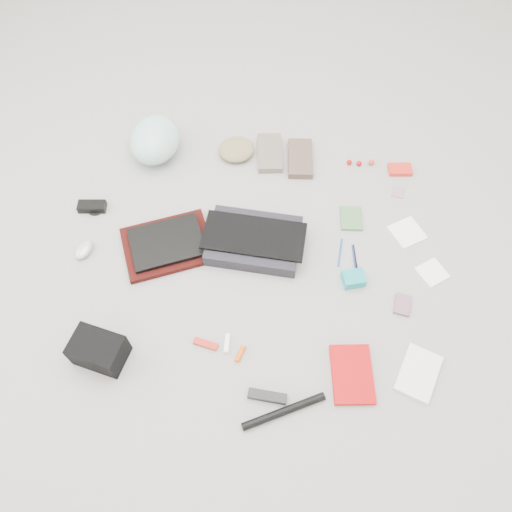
{
  "coord_description": "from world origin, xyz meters",
  "views": [
    {
      "loc": [
        0.05,
        -1.06,
        1.82
      ],
      "look_at": [
        0.0,
        0.0,
        0.05
      ],
      "focal_mm": 35.0,
      "sensor_mm": 36.0,
      "label": 1
    }
  ],
  "objects_px": {
    "messenger_bag": "(254,241)",
    "book_red": "(352,374)",
    "bike_helmet": "(155,140)",
    "laptop": "(167,242)",
    "camera_bag": "(99,350)",
    "accordion_wallet": "(353,279)"
  },
  "relations": [
    {
      "from": "bike_helmet",
      "to": "messenger_bag",
      "type": "bearing_deg",
      "value": -39.62
    },
    {
      "from": "laptop",
      "to": "book_red",
      "type": "xyz_separation_m",
      "value": [
        0.76,
        -0.53,
        -0.02
      ]
    },
    {
      "from": "bike_helmet",
      "to": "camera_bag",
      "type": "bearing_deg",
      "value": -86.7
    },
    {
      "from": "laptop",
      "to": "accordion_wallet",
      "type": "xyz_separation_m",
      "value": [
        0.79,
        -0.13,
        -0.01
      ]
    },
    {
      "from": "laptop",
      "to": "book_red",
      "type": "bearing_deg",
      "value": -54.74
    },
    {
      "from": "bike_helmet",
      "to": "camera_bag",
      "type": "height_order",
      "value": "bike_helmet"
    },
    {
      "from": "messenger_bag",
      "to": "bike_helmet",
      "type": "height_order",
      "value": "bike_helmet"
    },
    {
      "from": "book_red",
      "to": "laptop",
      "type": "bearing_deg",
      "value": 141.7
    },
    {
      "from": "laptop",
      "to": "bike_helmet",
      "type": "bearing_deg",
      "value": 82.95
    },
    {
      "from": "messenger_bag",
      "to": "book_red",
      "type": "distance_m",
      "value": 0.68
    },
    {
      "from": "messenger_bag",
      "to": "bike_helmet",
      "type": "distance_m",
      "value": 0.71
    },
    {
      "from": "book_red",
      "to": "accordion_wallet",
      "type": "xyz_separation_m",
      "value": [
        0.02,
        0.4,
        0.01
      ]
    },
    {
      "from": "bike_helmet",
      "to": "book_red",
      "type": "height_order",
      "value": "bike_helmet"
    },
    {
      "from": "camera_bag",
      "to": "book_red",
      "type": "bearing_deg",
      "value": 14.15
    },
    {
      "from": "messenger_bag",
      "to": "laptop",
      "type": "distance_m",
      "value": 0.37
    },
    {
      "from": "book_red",
      "to": "camera_bag",
      "type": "bearing_deg",
      "value": 174.65
    },
    {
      "from": "book_red",
      "to": "accordion_wallet",
      "type": "height_order",
      "value": "accordion_wallet"
    },
    {
      "from": "messenger_bag",
      "to": "bike_helmet",
      "type": "bearing_deg",
      "value": 140.76
    },
    {
      "from": "laptop",
      "to": "bike_helmet",
      "type": "xyz_separation_m",
      "value": [
        -0.13,
        0.54,
        0.05
      ]
    },
    {
      "from": "camera_bag",
      "to": "book_red",
      "type": "xyz_separation_m",
      "value": [
        0.94,
        -0.03,
        -0.05
      ]
    },
    {
      "from": "accordion_wallet",
      "to": "camera_bag",
      "type": "bearing_deg",
      "value": -171.59
    },
    {
      "from": "messenger_bag",
      "to": "laptop",
      "type": "height_order",
      "value": "messenger_bag"
    }
  ]
}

